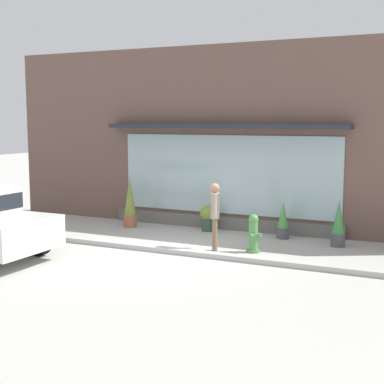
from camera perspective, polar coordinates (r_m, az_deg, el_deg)
ground_plane at (r=13.04m, az=-1.73°, el=-6.14°), size 60.00×60.00×0.00m
curb_strip at (r=12.85m, az=-2.13°, el=-6.07°), size 14.00×0.24×0.12m
storefront at (r=15.59m, az=3.55°, el=5.43°), size 14.00×0.81×5.13m
fire_hydrant at (r=12.93m, az=6.34°, el=-4.27°), size 0.39×0.35×0.90m
pedestrian_with_handbag at (r=12.89m, az=2.39°, el=-2.11°), size 0.33×0.61×1.61m
potted_plant_window_left at (r=15.30m, az=1.65°, el=-2.57°), size 0.45×0.45×0.72m
potted_plant_doorstep at (r=15.93m, az=-6.42°, el=-1.15°), size 0.38×0.38×1.44m
potted_plant_corner_tall at (r=14.51m, az=9.36°, el=-2.96°), size 0.32×0.32×0.98m
potted_plant_trailing_edge at (r=13.88m, az=14.88°, el=-3.28°), size 0.35×0.35×1.13m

